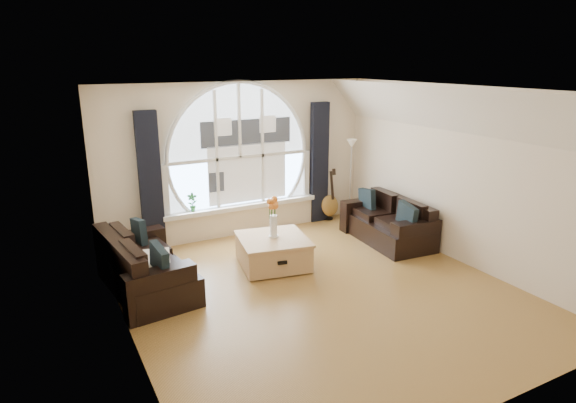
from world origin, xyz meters
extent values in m
cube|color=brown|center=(0.00, 0.00, 0.00)|extent=(5.00, 5.50, 0.01)
cube|color=silver|center=(0.00, 0.00, 2.70)|extent=(5.00, 5.50, 0.01)
cube|color=beige|center=(0.00, 2.75, 1.35)|extent=(5.00, 0.01, 2.70)
cube|color=beige|center=(0.00, -2.75, 1.35)|extent=(5.00, 0.01, 2.70)
cube|color=beige|center=(-2.50, 0.00, 1.35)|extent=(0.01, 5.50, 2.70)
cube|color=beige|center=(2.50, 0.00, 1.35)|extent=(0.01, 5.50, 2.70)
cube|color=silver|center=(2.20, 0.00, 2.35)|extent=(0.92, 5.50, 0.72)
cube|color=silver|center=(0.00, 2.72, 1.62)|extent=(2.60, 0.06, 2.15)
cube|color=white|center=(0.00, 2.65, 0.51)|extent=(2.90, 0.22, 0.08)
cube|color=white|center=(0.00, 2.69, 1.62)|extent=(2.76, 0.08, 2.15)
cube|color=silver|center=(0.15, 2.71, 1.50)|extent=(1.70, 0.02, 1.50)
cube|color=black|center=(-1.60, 2.63, 1.15)|extent=(0.35, 0.12, 2.30)
cube|color=black|center=(1.60, 2.63, 1.15)|extent=(0.35, 0.12, 2.30)
cube|color=black|center=(-2.06, 1.13, 0.40)|extent=(1.09, 1.87, 0.79)
cube|color=black|center=(2.05, 1.09, 0.40)|extent=(0.96, 1.73, 0.74)
cube|color=tan|center=(-0.17, 1.07, 0.25)|extent=(1.18, 1.18, 0.50)
cube|color=silver|center=(-2.06, 0.94, 0.50)|extent=(0.66, 0.66, 0.10)
cube|color=white|center=(-0.15, 1.09, 0.85)|extent=(0.24, 0.24, 0.70)
cube|color=#B2B2B2|center=(2.17, 2.40, 0.80)|extent=(0.24, 0.24, 1.60)
cube|color=olive|center=(1.80, 2.53, 0.53)|extent=(0.38, 0.27, 1.06)
imported|color=#1E6023|center=(-0.92, 2.65, 0.71)|extent=(0.20, 0.16, 0.33)
camera|label=1|loc=(-3.26, -5.21, 3.07)|focal=30.63mm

